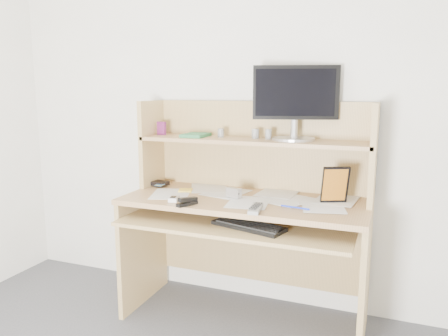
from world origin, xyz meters
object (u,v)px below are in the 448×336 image
(desk, at_px, (249,205))
(monitor, at_px, (295,101))
(game_case, at_px, (335,185))
(tv_remote, at_px, (256,208))
(keyboard, at_px, (249,225))

(desk, bearing_deg, monitor, 24.13)
(game_case, bearing_deg, tv_remote, -165.91)
(keyboard, xyz_separation_m, game_case, (0.40, 0.27, 0.20))
(keyboard, height_order, game_case, game_case)
(desk, xyz_separation_m, keyboard, (0.10, -0.29, -0.03))
(keyboard, xyz_separation_m, monitor, (0.15, 0.40, 0.64))
(tv_remote, relative_size, monitor, 0.40)
(keyboard, relative_size, tv_remote, 2.20)
(monitor, bearing_deg, game_case, -42.60)
(tv_remote, height_order, game_case, game_case)
(keyboard, relative_size, monitor, 0.87)
(tv_remote, height_order, monitor, monitor)
(keyboard, height_order, monitor, monitor)
(tv_remote, bearing_deg, desk, 105.98)
(desk, height_order, monitor, monitor)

